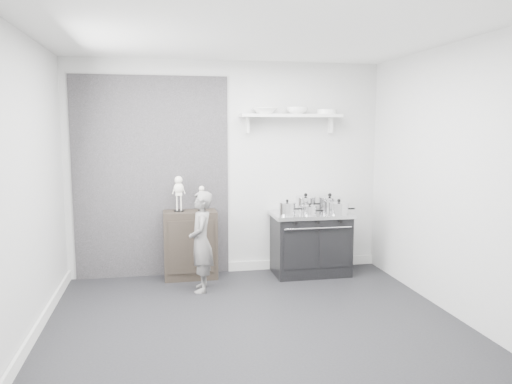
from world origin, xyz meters
TOP-DOWN VIEW (x-y plane):
  - ground at (0.00, 0.00)m, footprint 4.00×4.00m
  - room_shell at (-0.09, 0.15)m, footprint 4.02×3.62m
  - wall_shelf at (0.80, 1.68)m, footprint 1.30×0.26m
  - stove at (1.02, 1.48)m, footprint 1.00×0.62m
  - side_cabinet at (-0.50, 1.61)m, footprint 0.65×0.38m
  - child at (-0.41, 1.07)m, footprint 0.31×0.44m
  - pot_front_left at (0.68, 1.36)m, footprint 0.30×0.21m
  - pot_back_left at (0.99, 1.63)m, footprint 0.35×0.26m
  - pot_back_right at (1.29, 1.55)m, footprint 0.37×0.28m
  - pot_front_right at (1.31, 1.27)m, footprint 0.33×0.24m
  - pot_front_center at (0.95, 1.30)m, footprint 0.26×0.18m
  - skeleton_full at (-0.63, 1.61)m, footprint 0.14×0.09m
  - skeleton_torso at (-0.35, 1.61)m, footprint 0.10×0.06m
  - bowl_large at (0.46, 1.67)m, footprint 0.31×0.31m
  - bowl_small at (0.88, 1.67)m, footprint 0.27×0.27m
  - plate_stack at (1.27, 1.67)m, footprint 0.25×0.25m

SIDE VIEW (x-z plane):
  - ground at x=0.00m, z-range 0.00..0.00m
  - stove at x=1.02m, z-range 0.00..0.80m
  - side_cabinet at x=-0.50m, z-range 0.00..0.85m
  - child at x=-0.41m, z-range 0.00..1.15m
  - pot_front_center at x=0.95m, z-range 0.78..0.93m
  - pot_front_right at x=1.31m, z-range 0.78..0.97m
  - pot_front_left at x=0.68m, z-range 0.78..0.98m
  - pot_back_right at x=1.29m, z-range 0.78..1.01m
  - pot_back_left at x=0.99m, z-range 0.78..1.01m
  - skeleton_torso at x=-0.35m, z-range 0.85..1.20m
  - skeleton_full at x=-0.63m, z-range 0.85..1.35m
  - room_shell at x=-0.09m, z-range 0.28..2.99m
  - wall_shelf at x=0.80m, z-range 1.89..2.13m
  - plate_stack at x=1.27m, z-range 2.04..2.10m
  - bowl_large at x=0.46m, z-range 2.04..2.11m
  - bowl_small at x=0.88m, z-range 2.04..2.12m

